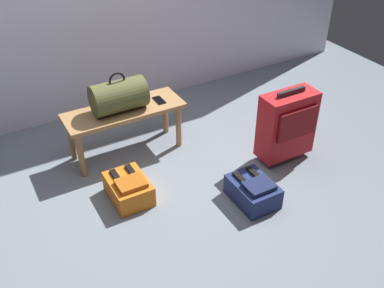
{
  "coord_description": "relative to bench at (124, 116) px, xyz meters",
  "views": [
    {
      "loc": [
        -1.15,
        -2.34,
        2.3
      ],
      "look_at": [
        0.3,
        0.24,
        0.25
      ],
      "focal_mm": 41.79,
      "sensor_mm": 36.0,
      "label": 1
    }
  ],
  "objects": [
    {
      "name": "ground_plane",
      "position": [
        0.08,
        -0.72,
        -0.37
      ],
      "size": [
        6.6,
        6.6,
        0.0
      ],
      "primitive_type": "plane",
      "color": "slate"
    },
    {
      "name": "bench",
      "position": [
        0.0,
        0.0,
        0.0
      ],
      "size": [
        1.0,
        0.36,
        0.44
      ],
      "color": "#A87A4C",
      "rests_on": "ground"
    },
    {
      "name": "duffel_bag_olive",
      "position": [
        -0.03,
        0.0,
        0.2
      ],
      "size": [
        0.44,
        0.26,
        0.34
      ],
      "color": "#51562D",
      "rests_on": "bench"
    },
    {
      "name": "cell_phone",
      "position": [
        0.32,
        -0.02,
        0.07
      ],
      "size": [
        0.07,
        0.14,
        0.01
      ],
      "color": "black",
      "rests_on": "bench"
    },
    {
      "name": "suitcase_upright_red",
      "position": [
        1.14,
        -0.73,
        -0.03
      ],
      "size": [
        0.47,
        0.24,
        0.65
      ],
      "color": "red",
      "rests_on": "ground"
    },
    {
      "name": "backpack_orange",
      "position": [
        -0.22,
        -0.57,
        -0.27
      ],
      "size": [
        0.28,
        0.38,
        0.21
      ],
      "color": "orange",
      "rests_on": "ground"
    },
    {
      "name": "backpack_navy",
      "position": [
        0.58,
        -1.06,
        -0.27
      ],
      "size": [
        0.28,
        0.38,
        0.21
      ],
      "color": "navy",
      "rests_on": "ground"
    }
  ]
}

